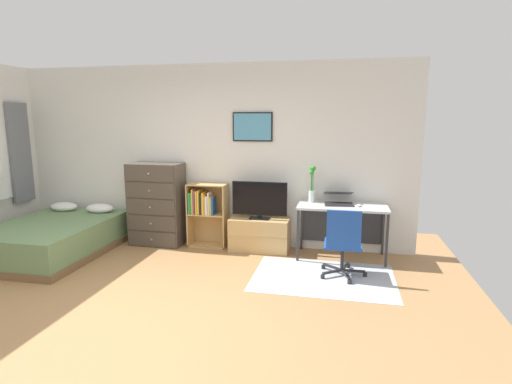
# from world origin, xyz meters

# --- Properties ---
(ground_plane) EXTENTS (7.20, 7.20, 0.00)m
(ground_plane) POSITION_xyz_m (0.00, 0.00, 0.00)
(ground_plane) COLOR #A87A4C
(wall_back_with_posters) EXTENTS (6.12, 0.09, 2.70)m
(wall_back_with_posters) POSITION_xyz_m (0.00, 2.43, 1.35)
(wall_back_with_posters) COLOR silver
(wall_back_with_posters) RESTS_ON ground_plane
(area_rug) EXTENTS (1.70, 1.20, 0.01)m
(area_rug) POSITION_xyz_m (1.82, 1.30, 0.00)
(area_rug) COLOR #B2B7BC
(area_rug) RESTS_ON ground_plane
(bed) EXTENTS (1.46, 1.96, 0.59)m
(bed) POSITION_xyz_m (-1.99, 1.40, 0.24)
(bed) COLOR brown
(bed) RESTS_ON ground_plane
(dresser) EXTENTS (0.80, 0.46, 1.25)m
(dresser) POSITION_xyz_m (-0.74, 2.15, 0.62)
(dresser) COLOR #4C4238
(dresser) RESTS_ON ground_plane
(bookshelf) EXTENTS (0.58, 0.30, 0.95)m
(bookshelf) POSITION_xyz_m (0.01, 2.22, 0.56)
(bookshelf) COLOR tan
(bookshelf) RESTS_ON ground_plane
(tv_stand) EXTENTS (0.86, 0.41, 0.48)m
(tv_stand) POSITION_xyz_m (0.86, 2.17, 0.24)
(tv_stand) COLOR tan
(tv_stand) RESTS_ON ground_plane
(television) EXTENTS (0.80, 0.16, 0.54)m
(television) POSITION_xyz_m (0.86, 2.15, 0.75)
(television) COLOR black
(television) RESTS_ON tv_stand
(desk) EXTENTS (1.21, 0.57, 0.74)m
(desk) POSITION_xyz_m (2.02, 2.16, 0.60)
(desk) COLOR silver
(desk) RESTS_ON ground_plane
(office_chair) EXTENTS (0.56, 0.58, 0.86)m
(office_chair) POSITION_xyz_m (2.04, 1.34, 0.46)
(office_chair) COLOR #232326
(office_chair) RESTS_ON ground_plane
(laptop) EXTENTS (0.43, 0.46, 0.17)m
(laptop) POSITION_xyz_m (1.97, 2.20, 0.81)
(laptop) COLOR #333338
(laptop) RESTS_ON desk
(computer_mouse) EXTENTS (0.06, 0.10, 0.03)m
(computer_mouse) POSITION_xyz_m (2.24, 2.07, 0.76)
(computer_mouse) COLOR silver
(computer_mouse) RESTS_ON desk
(bamboo_vase) EXTENTS (0.09, 0.10, 0.51)m
(bamboo_vase) POSITION_xyz_m (1.59, 2.24, 0.99)
(bamboo_vase) COLOR silver
(bamboo_vase) RESTS_ON desk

